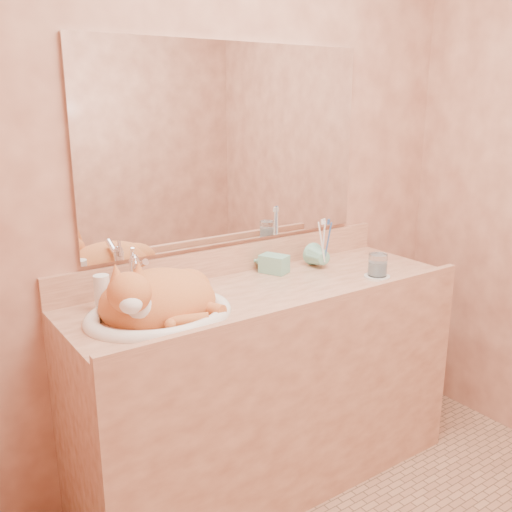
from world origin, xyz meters
TOP-DOWN VIEW (x-y plane):
  - wall_back at (0.00, 1.00)m, footprint 2.40×0.02m
  - vanity_counter at (0.00, 0.72)m, footprint 1.60×0.55m
  - mirror at (0.00, 0.99)m, footprint 1.30×0.02m
  - sink_basin at (-0.48, 0.70)m, footprint 0.58×0.51m
  - faucet at (-0.48, 0.90)m, footprint 0.08×0.14m
  - cat at (-0.48, 0.72)m, footprint 0.47×0.42m
  - soap_dispenser at (0.17, 0.84)m, footprint 0.10×0.11m
  - toothbrush_cup at (0.36, 0.80)m, footprint 0.11×0.11m
  - toothbrushes at (0.36, 0.80)m, footprint 0.04×0.04m
  - saucer at (0.46, 0.58)m, footprint 0.11×0.11m
  - water_glass at (0.46, 0.58)m, footprint 0.08×0.08m
  - lotion_bottle at (-0.62, 0.86)m, footprint 0.06×0.06m

SIDE VIEW (x-z plane):
  - vanity_counter at x=0.00m, z-range 0.00..0.85m
  - saucer at x=0.46m, z-range 0.85..0.86m
  - toothbrush_cup at x=0.36m, z-range 0.85..0.94m
  - water_glass at x=0.46m, z-range 0.86..0.95m
  - lotion_bottle at x=-0.62m, z-range 0.85..0.98m
  - cat at x=-0.48m, z-range 0.80..1.03m
  - sink_basin at x=-0.48m, z-range 0.85..1.01m
  - soap_dispenser at x=0.17m, z-range 0.85..1.02m
  - faucet at x=-0.48m, z-range 0.85..1.04m
  - toothbrushes at x=0.36m, z-range 0.87..1.10m
  - wall_back at x=0.00m, z-range 0.00..2.50m
  - mirror at x=0.00m, z-range 0.99..1.79m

